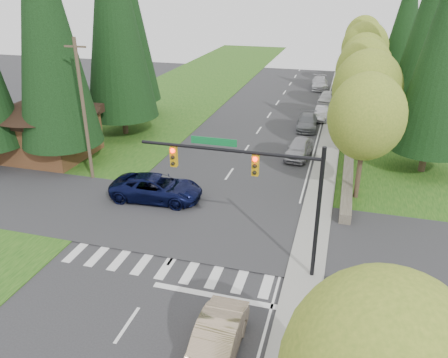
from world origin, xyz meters
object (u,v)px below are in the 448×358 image
at_px(sedan_champagne, 216,343).
at_px(parked_car_c, 322,113).
at_px(parked_car_b, 307,122).
at_px(suv_navy, 157,188).
at_px(parked_car_e, 320,83).
at_px(parked_car_a, 299,148).
at_px(parked_car_d, 326,97).

xyz_separation_m(sedan_champagne, parked_car_c, (1.47, 33.61, -0.11)).
bearing_deg(parked_car_b, suv_navy, -116.51).
bearing_deg(parked_car_b, sedan_champagne, -93.49).
distance_m(parked_car_c, parked_car_e, 14.67).
xyz_separation_m(sedan_champagne, parked_car_b, (0.32, 29.97, -0.09)).
bearing_deg(parked_car_e, parked_car_a, -94.01).
relative_size(parked_car_b, parked_car_d, 1.10).
xyz_separation_m(sedan_champagne, suv_navy, (-7.63, 11.80, 0.07)).
height_order(sedan_champagne, parked_car_c, sedan_champagne).
relative_size(sedan_champagne, parked_car_c, 1.17).
relative_size(parked_car_b, parked_car_e, 0.89).
xyz_separation_m(sedan_champagne, parked_car_d, (1.47, 40.43, -0.05)).
height_order(suv_navy, parked_car_b, suv_navy).
bearing_deg(parked_car_a, parked_car_b, 98.04).
xyz_separation_m(parked_car_a, parked_car_d, (0.98, 18.31, -0.05)).
bearing_deg(parked_car_e, parked_car_d, -84.73).
relative_size(parked_car_a, parked_car_b, 0.97).
bearing_deg(parked_car_e, parked_car_b, -94.16).
height_order(sedan_champagne, suv_navy, suv_navy).
bearing_deg(sedan_champagne, parked_car_e, 89.76).
height_order(sedan_champagne, parked_car_b, sedan_champagne).
distance_m(suv_navy, parked_car_d, 30.05).
distance_m(sedan_champagne, parked_car_a, 22.13).
height_order(sedan_champagne, parked_car_d, sedan_champagne).
relative_size(sedan_champagne, parked_car_d, 1.11).
height_order(sedan_champagne, parked_car_e, sedan_champagne).
bearing_deg(parked_car_b, parked_car_d, 80.81).
relative_size(parked_car_a, parked_car_e, 0.86).
bearing_deg(parked_car_a, parked_car_c, 91.88).
height_order(sedan_champagne, parked_car_a, parked_car_a).
bearing_deg(parked_car_c, sedan_champagne, -89.32).
bearing_deg(suv_navy, parked_car_c, -26.13).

